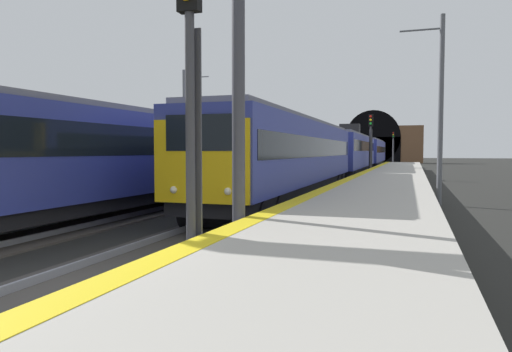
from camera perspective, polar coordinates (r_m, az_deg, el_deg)
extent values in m
plane|color=black|center=(8.57, -23.00, -13.27)|extent=(320.00, 320.00, 0.00)
cube|color=#ADA89E|center=(6.56, 5.93, -13.77)|extent=(112.00, 4.05, 0.95)
cube|color=yellow|center=(7.03, -8.47, -8.59)|extent=(112.00, 0.50, 0.01)
cube|color=#383533|center=(8.56, -23.01, -13.08)|extent=(160.00, 2.72, 0.06)
cube|color=gray|center=(9.01, -26.51, -11.65)|extent=(160.00, 0.07, 0.15)
cube|color=gray|center=(8.09, -19.12, -13.18)|extent=(160.00, 0.07, 0.15)
cube|color=navy|center=(22.29, 4.32, 2.91)|extent=(20.36, 3.10, 2.69)
cube|color=black|center=(22.29, 4.32, 3.47)|extent=(19.55, 3.12, 0.84)
cube|color=slate|center=(22.33, 4.33, 6.62)|extent=(19.75, 2.66, 0.20)
cube|color=black|center=(22.34, 4.30, -1.02)|extent=(19.95, 2.75, 0.51)
cylinder|color=black|center=(14.14, -4.03, -4.72)|extent=(0.95, 2.65, 0.92)
cylinder|color=black|center=(15.81, -1.59, -3.89)|extent=(0.95, 2.65, 0.92)
cylinder|color=black|center=(29.07, 7.49, -0.73)|extent=(0.95, 2.65, 0.92)
cylinder|color=black|center=(30.84, 8.10, -0.52)|extent=(0.95, 2.65, 0.92)
cube|color=#E5B20F|center=(12.60, -6.68, 1.77)|extent=(0.15, 2.75, 2.25)
cube|color=black|center=(12.56, -6.79, 5.24)|extent=(0.06, 2.01, 0.97)
sphere|color=#F2EACC|center=(12.28, -3.43, -1.86)|extent=(0.20, 0.20, 0.20)
sphere|color=#F2EACC|center=(12.94, -9.94, -1.65)|extent=(0.20, 0.20, 0.20)
cube|color=navy|center=(43.03, 11.27, 2.93)|extent=(20.36, 3.10, 2.69)
cube|color=black|center=(43.03, 11.28, 3.55)|extent=(19.55, 3.12, 0.82)
cube|color=slate|center=(43.05, 11.29, 4.86)|extent=(19.75, 2.66, 0.20)
cube|color=black|center=(43.06, 11.25, 0.89)|extent=(19.95, 2.75, 0.51)
cylinder|color=black|center=(34.09, 9.47, -0.19)|extent=(0.95, 2.65, 0.92)
cylinder|color=black|center=(35.87, 9.89, -0.04)|extent=(0.95, 2.65, 0.92)
cylinder|color=black|center=(50.29, 12.21, 0.82)|extent=(0.95, 2.65, 0.92)
cylinder|color=black|center=(52.08, 12.41, 0.89)|extent=(0.95, 2.65, 0.92)
cube|color=navy|center=(63.99, 13.68, 2.93)|extent=(20.36, 3.10, 2.69)
cube|color=black|center=(63.99, 13.69, 3.13)|extent=(19.55, 3.12, 0.76)
cube|color=slate|center=(64.01, 13.70, 4.22)|extent=(19.75, 2.66, 0.20)
cube|color=black|center=(64.01, 13.67, 1.56)|extent=(19.95, 2.75, 0.51)
cylinder|color=black|center=(55.12, 12.97, 1.00)|extent=(0.95, 2.65, 0.92)
cylinder|color=black|center=(56.91, 13.13, 1.06)|extent=(0.95, 2.65, 0.92)
cylinder|color=black|center=(71.13, 14.09, 1.43)|extent=(0.95, 2.65, 0.92)
cylinder|color=black|center=(72.93, 14.19, 1.47)|extent=(0.95, 2.65, 0.92)
cube|color=black|center=(43.07, 11.30, 5.59)|extent=(1.32, 1.73, 0.90)
cube|color=navy|center=(17.09, -17.57, 2.64)|extent=(19.31, 3.33, 2.76)
cube|color=black|center=(17.09, -17.59, 4.03)|extent=(18.54, 3.34, 0.95)
cube|color=slate|center=(17.15, -17.65, 7.59)|extent=(18.73, 2.89, 0.20)
cube|color=black|center=(17.17, -17.49, -2.56)|extent=(18.92, 2.98, 0.48)
cylinder|color=black|center=(22.56, -7.59, -1.91)|extent=(0.92, 2.65, 0.86)
cylinder|color=black|center=(24.16, -5.61, -1.57)|extent=(0.92, 2.65, 0.86)
cube|color=navy|center=(35.08, 1.90, 2.93)|extent=(19.31, 3.33, 2.76)
cube|color=black|center=(35.08, 1.90, 3.62)|extent=(18.54, 3.34, 0.84)
cube|color=slate|center=(35.11, 1.90, 5.34)|extent=(18.73, 2.89, 0.20)
cube|color=black|center=(35.12, 1.89, 0.39)|extent=(18.92, 2.98, 0.48)
cylinder|color=black|center=(27.34, -3.55, -1.02)|extent=(0.92, 2.65, 0.86)
cylinder|color=black|center=(29.00, -2.13, -0.78)|extent=(0.92, 2.65, 0.86)
cylinder|color=black|center=(41.40, 4.71, 0.36)|extent=(0.92, 2.65, 0.86)
cylinder|color=black|center=(43.13, 5.34, 0.47)|extent=(0.92, 2.65, 0.86)
cube|color=navy|center=(54.35, 7.92, 2.95)|extent=(19.31, 3.33, 2.76)
cube|color=black|center=(54.35, 7.92, 3.21)|extent=(18.54, 3.34, 0.80)
cube|color=slate|center=(54.36, 7.93, 4.51)|extent=(18.73, 2.89, 0.20)
cube|color=black|center=(54.37, 7.90, 1.31)|extent=(18.92, 2.98, 0.48)
cylinder|color=black|center=(45.90, 5.62, 0.62)|extent=(0.92, 2.65, 0.86)
cylinder|color=black|center=(47.64, 6.16, 0.71)|extent=(0.92, 2.65, 0.86)
cylinder|color=black|center=(61.16, 9.26, 1.21)|extent=(0.92, 2.65, 0.86)
cylinder|color=black|center=(62.93, 9.57, 1.25)|extent=(0.92, 2.65, 0.86)
cylinder|color=#38383D|center=(8.02, -7.95, 2.78)|extent=(0.16, 0.16, 4.68)
cube|color=#38383D|center=(8.15, -7.51, 2.78)|extent=(0.04, 0.28, 4.21)
cylinder|color=#38383D|center=(41.81, 13.69, 2.79)|extent=(0.16, 0.16, 4.47)
cube|color=black|center=(41.89, 13.74, 6.57)|extent=(0.20, 0.38, 1.05)
cube|color=#38383D|center=(41.95, 13.71, 2.79)|extent=(0.04, 0.28, 4.02)
sphere|color=red|center=(41.78, 13.73, 7.02)|extent=(0.20, 0.20, 0.20)
sphere|color=yellow|center=(41.76, 13.73, 6.61)|extent=(0.20, 0.20, 0.20)
sphere|color=green|center=(41.74, 13.72, 6.20)|extent=(0.20, 0.20, 0.20)
cylinder|color=#4C4C54|center=(87.46, 16.27, 2.92)|extent=(0.16, 0.16, 4.68)
cube|color=black|center=(87.51, 16.30, 4.80)|extent=(0.20, 0.38, 1.05)
cube|color=#4C4C54|center=(87.60, 16.27, 2.92)|extent=(0.04, 0.28, 4.21)
sphere|color=red|center=(87.39, 16.30, 5.02)|extent=(0.20, 0.20, 0.20)
sphere|color=yellow|center=(87.38, 16.29, 4.82)|extent=(0.20, 0.20, 0.20)
sphere|color=green|center=(87.37, 16.29, 4.62)|extent=(0.20, 0.20, 0.20)
cylinder|color=#3F3F47|center=(10.22, -2.14, 9.73)|extent=(0.28, 0.28, 7.12)
cube|color=brown|center=(97.05, 14.02, 3.72)|extent=(2.78, 18.89, 7.27)
cube|color=black|center=(95.60, 13.94, 3.08)|extent=(0.12, 10.58, 5.09)
cylinder|color=black|center=(95.64, 13.96, 4.61)|extent=(0.12, 10.58, 10.58)
cylinder|color=#595B60|center=(22.03, 21.47, 7.38)|extent=(0.22, 0.22, 8.22)
cylinder|color=#595B60|center=(22.55, 19.33, 16.36)|extent=(0.08, 1.75, 0.08)
cylinder|color=#595B60|center=(36.38, -8.69, 5.99)|extent=(0.22, 0.22, 8.50)
cylinder|color=#595B60|center=(36.30, -7.27, 11.79)|extent=(0.08, 2.05, 0.08)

